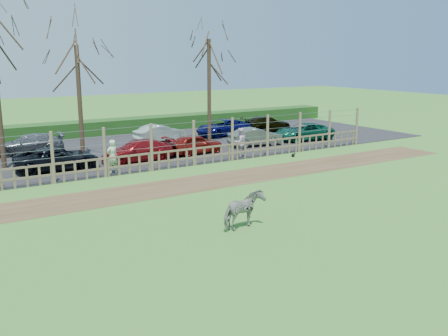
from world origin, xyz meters
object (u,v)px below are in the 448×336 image
tree_right (209,66)px  car_6 (304,132)px  zebra (244,210)px  car_11 (160,133)px  visitor_b (240,142)px  visitor_a (112,157)px  car_4 (195,144)px  car_3 (138,151)px  car_5 (255,137)px  car_9 (29,144)px  tree_mid (78,74)px  car_2 (57,159)px  car_12 (223,128)px  crow (293,155)px  car_13 (267,124)px

tree_right → car_6: bearing=-25.0°
zebra → car_11: size_ratio=0.43×
zebra → visitor_b: 12.51m
visitor_a → car_4: size_ratio=0.49×
visitor_a → car_3: 3.15m
car_4 → car_11: bearing=-4.6°
tree_right → car_3: (-6.69, -3.33, -4.60)m
car_5 → car_9: 14.29m
car_3 → car_5: same height
car_3 → car_5: size_ratio=1.14×
tree_mid → car_2: size_ratio=1.58×
tree_mid → tree_right: 9.02m
tree_mid → car_9: bearing=133.3°
zebra → car_12: zebra is taller
zebra → car_11: 18.51m
crow → car_3: car_3 is taller
tree_mid → car_5: bearing=-12.5°
crow → car_5: (0.15, 4.10, 0.53)m
visitor_b → car_2: 10.33m
car_6 → tree_mid: bearing=-92.4°
car_3 → car_2: bearing=-90.5°
tree_right → car_12: (2.35, 1.95, -4.60)m
visitor_b → car_13: size_ratio=0.42×
car_3 → tree_right: bearing=117.4°
visitor_a → car_4: (6.06, 2.33, -0.26)m
car_2 → car_13: same height
tree_right → car_13: 8.02m
car_2 → car_12: (13.51, 5.18, 0.00)m
car_4 → car_11: (-0.01, 5.10, 0.00)m
visitor_a → car_11: bearing=-146.2°
car_3 → car_4: size_ratio=1.17×
zebra → crow: size_ratio=5.74×
tree_mid → car_12: bearing=12.2°
car_6 → crow: bearing=-40.2°
car_2 → car_5: bearing=-86.1°
crow → car_3: 9.17m
zebra → car_2: zebra is taller
visitor_b → car_9: visitor_b is taller
visitor_b → crow: 3.27m
car_4 → visitor_a: bearing=106.4°
tree_mid → visitor_b: size_ratio=3.96×
car_11 → car_5: bearing=-143.1°
car_4 → car_11: 5.10m
car_9 → car_13: same height
car_11 → visitor_a: bearing=133.1°
car_2 → car_9: same height
crow → car_9: bearing=145.2°
car_2 → car_4: same height
car_9 → tree_mid: bearing=50.0°
zebra → car_2: size_ratio=0.36×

